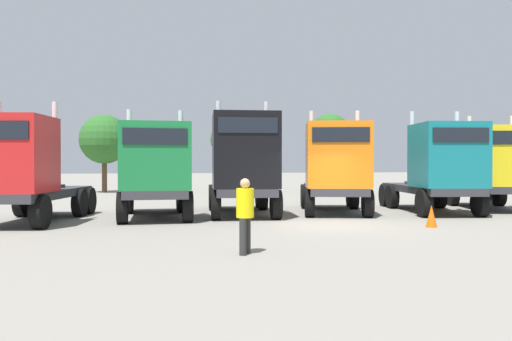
{
  "coord_description": "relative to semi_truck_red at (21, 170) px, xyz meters",
  "views": [
    {
      "loc": [
        -6.25,
        -15.79,
        2.03
      ],
      "look_at": [
        -1.5,
        4.06,
        1.77
      ],
      "focal_mm": 35.45,
      "sensor_mm": 36.0,
      "label": 1
    }
  ],
  "objects": [
    {
      "name": "semi_truck_teal",
      "position": [
        15.74,
        -0.0,
        0.04
      ],
      "size": [
        3.7,
        6.65,
        4.23
      ],
      "rotation": [
        0.0,
        0.0,
        -1.77
      ],
      "color": "#333338",
      "rests_on": "ground"
    },
    {
      "name": "oak_far_left",
      "position": [
        1.56,
        19.52,
        1.96
      ],
      "size": [
        3.52,
        3.52,
        5.58
      ],
      "color": "#4C3823",
      "rests_on": "ground"
    },
    {
      "name": "traffic_cone_near",
      "position": [
        12.97,
        -3.73,
        -1.48
      ],
      "size": [
        0.36,
        0.36,
        0.71
      ],
      "primitive_type": "cone",
      "color": "#F2590C",
      "rests_on": "ground"
    },
    {
      "name": "semi_truck_black",
      "position": [
        7.78,
        0.89,
        0.17
      ],
      "size": [
        3.3,
        6.59,
        4.52
      ],
      "rotation": [
        0.0,
        0.0,
        -1.7
      ],
      "color": "#333338",
      "rests_on": "ground"
    },
    {
      "name": "oak_far_right",
      "position": [
        17.45,
        16.2,
        2.31
      ],
      "size": [
        3.0,
        3.0,
        5.69
      ],
      "color": "#4C3823",
      "rests_on": "ground"
    },
    {
      "name": "semi_truck_red",
      "position": [
        0.0,
        0.0,
        0.0
      ],
      "size": [
        3.73,
        6.54,
        4.17
      ],
      "rotation": [
        0.0,
        0.0,
        -1.78
      ],
      "color": "#333338",
      "rests_on": "ground"
    },
    {
      "name": "visitor_in_hivis",
      "position": [
        6.11,
        -7.09,
        -0.85
      ],
      "size": [
        0.55,
        0.55,
        1.71
      ],
      "rotation": [
        0.0,
        0.0,
        5.72
      ],
      "color": "#2C2C2C",
      "rests_on": "ground"
    },
    {
      "name": "ground",
      "position": [
        9.96,
        -2.37,
        -1.84
      ],
      "size": [
        200.0,
        200.0,
        0.0
      ],
      "primitive_type": "plane",
      "color": "gray"
    },
    {
      "name": "semi_truck_green",
      "position": [
        4.42,
        0.64,
        -0.03
      ],
      "size": [
        2.76,
        6.14,
        4.07
      ],
      "rotation": [
        0.0,
        0.0,
        -1.61
      ],
      "color": "#333338",
      "rests_on": "ground"
    },
    {
      "name": "semi_truck_yellow",
      "position": [
        19.13,
        0.78,
        0.07
      ],
      "size": [
        4.14,
        6.54,
        4.22
      ],
      "rotation": [
        0.0,
        0.0,
        -1.86
      ],
      "color": "#333338",
      "rests_on": "ground"
    },
    {
      "name": "semi_truck_orange",
      "position": [
        11.58,
        0.88,
        0.03
      ],
      "size": [
        4.15,
        6.58,
        4.24
      ],
      "rotation": [
        0.0,
        0.0,
        -1.86
      ],
      "color": "#333338",
      "rests_on": "ground"
    },
    {
      "name": "oak_far_centre",
      "position": [
        10.51,
        18.8,
        2.0
      ],
      "size": [
        2.81,
        2.81,
        5.29
      ],
      "color": "#4C3823",
      "rests_on": "ground"
    }
  ]
}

